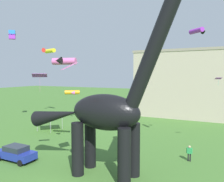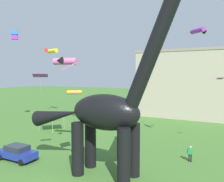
# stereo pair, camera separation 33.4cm
# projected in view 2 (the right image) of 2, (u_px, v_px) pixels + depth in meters

# --- Properties ---
(dinosaur_sculpture) EXTENTS (14.80, 3.13, 15.47)m
(dinosaur_sculpture) POSITION_uv_depth(u_px,v_px,m) (105.00, 112.00, 20.21)
(dinosaur_sculpture) COLOR black
(dinosaur_sculpture) RESTS_ON ground_plane
(parked_sedan_left) EXTENTS (4.22, 2.01, 1.55)m
(parked_sedan_left) POSITION_uv_depth(u_px,v_px,m) (17.00, 152.00, 24.12)
(parked_sedan_left) COLOR navy
(parked_sedan_left) RESTS_ON ground_plane
(person_far_spectator) EXTENTS (0.61, 0.27, 1.62)m
(person_far_spectator) POSITION_uv_depth(u_px,v_px,m) (190.00, 152.00, 23.65)
(person_far_spectator) COLOR black
(person_far_spectator) RESTS_ON ground_plane
(festival_canopy_tent) EXTENTS (3.15, 3.15, 3.00)m
(festival_canopy_tent) POSITION_uv_depth(u_px,v_px,m) (52.00, 114.00, 36.95)
(festival_canopy_tent) COLOR #B2B2B7
(festival_canopy_tent) RESTS_ON ground_plane
(kite_trailing) EXTENTS (1.68, 1.65, 1.76)m
(kite_trailing) POSITION_uv_depth(u_px,v_px,m) (40.00, 75.00, 22.29)
(kite_trailing) COLOR purple
(kite_high_right) EXTENTS (2.75, 2.56, 0.78)m
(kite_high_right) POSITION_uv_depth(u_px,v_px,m) (64.00, 61.00, 25.33)
(kite_high_right) COLOR pink
(kite_mid_center) EXTENTS (2.15, 2.12, 0.61)m
(kite_mid_center) POSITION_uv_depth(u_px,v_px,m) (69.00, 66.00, 19.40)
(kite_mid_center) COLOR pink
(kite_mid_right) EXTENTS (0.88, 0.79, 0.93)m
(kite_mid_right) POSITION_uv_depth(u_px,v_px,m) (220.00, 78.00, 26.65)
(kite_mid_right) COLOR purple
(kite_mid_left) EXTENTS (3.13, 2.98, 0.89)m
(kite_mid_left) POSITION_uv_depth(u_px,v_px,m) (51.00, 51.00, 47.69)
(kite_mid_left) COLOR yellow
(kite_high_left) EXTENTS (1.96, 1.98, 0.56)m
(kite_high_left) POSITION_uv_depth(u_px,v_px,m) (199.00, 31.00, 25.69)
(kite_high_left) COLOR purple
(kite_far_left) EXTENTS (2.93, 2.98, 0.84)m
(kite_far_left) POSITION_uv_depth(u_px,v_px,m) (74.00, 92.00, 45.63)
(kite_far_left) COLOR orange
(kite_drifting) EXTENTS (1.42, 1.42, 1.43)m
(kite_drifting) POSITION_uv_depth(u_px,v_px,m) (15.00, 35.00, 39.52)
(kite_drifting) COLOR #287AE5
(background_building_block) EXTENTS (19.83, 9.50, 13.75)m
(background_building_block) POSITION_uv_depth(u_px,v_px,m) (187.00, 84.00, 48.87)
(background_building_block) COLOR #B7A893
(background_building_block) RESTS_ON ground_plane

